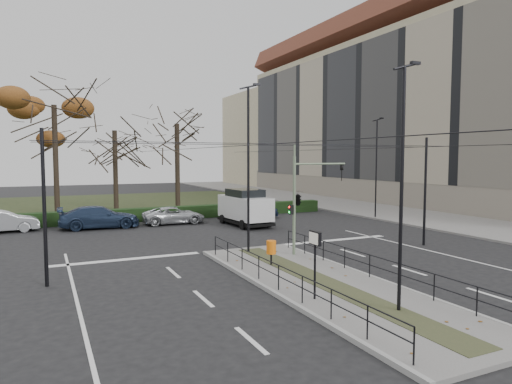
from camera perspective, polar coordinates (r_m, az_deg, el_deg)
ground at (r=20.00m, az=4.54°, el=-9.86°), size 140.00×140.00×0.00m
median_island at (r=17.93m, az=8.59°, el=-11.34°), size 4.40×15.00×0.14m
sidewalk_east at (r=47.90m, az=10.21°, el=-1.52°), size 8.00×90.00×0.14m
park at (r=49.20m, az=-20.82°, el=-1.60°), size 38.00×26.00×0.10m
hedge at (r=35.89m, az=-19.19°, el=-2.95°), size 38.00×1.00×1.00m
apartment_block at (r=55.75m, az=17.67°, el=9.79°), size 13.09×52.10×21.64m
median_railing at (r=17.63m, az=8.80°, el=-8.58°), size 4.14×13.24×0.92m
catenary at (r=20.87m, az=2.40°, el=0.27°), size 20.00×34.00×6.00m
traffic_light at (r=22.43m, az=5.42°, el=-0.69°), size 3.27×1.88×4.82m
litter_bin at (r=20.31m, az=1.92°, el=-6.96°), size 0.43×0.43×1.09m
info_panel at (r=15.47m, az=7.38°, el=-6.72°), size 0.13×0.60×2.30m
streetlamp_median_near at (r=14.61m, az=17.80°, el=0.74°), size 0.64×0.13×7.66m
streetlamp_median_far at (r=22.68m, az=-0.93°, el=3.12°), size 0.70×0.14×8.42m
streetlamp_sidewalk at (r=37.60m, az=14.82°, el=3.08°), size 0.66×0.14×7.93m
parked_car_second at (r=34.11m, az=-29.17°, el=-3.24°), size 4.52×1.87×1.46m
parked_car_third at (r=33.42m, az=-19.00°, el=-2.99°), size 5.46×2.46×1.55m
parked_car_fourth at (r=34.31m, az=-10.23°, el=-2.88°), size 4.59×2.22×1.26m
white_van at (r=32.92m, az=-1.38°, el=-1.84°), size 2.54×5.16×2.63m
rust_tree at (r=42.68m, az=-23.94°, el=9.91°), size 9.39×9.39×12.14m
bare_tree_center at (r=44.42m, az=-17.26°, el=6.68°), size 7.29×7.29×9.70m
bare_tree_near at (r=42.54m, az=-9.86°, el=7.63°), size 6.05×6.05×10.46m
parked_car_fifth at (r=36.56m, az=-0.59°, el=-2.17°), size 4.50×1.97×1.51m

